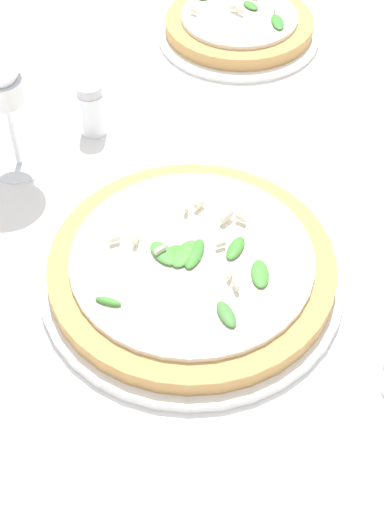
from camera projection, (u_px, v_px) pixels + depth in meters
ground_plane at (185, 279)px, 0.71m from camera, size 6.00×6.00×0.00m
pizza_arugula_main at (192, 265)px, 0.70m from camera, size 0.30×0.30×0.05m
pizza_personal_side at (239, 27)px, 1.00m from camera, size 0.23×0.23×0.05m
wine_glass at (0, 79)px, 0.74m from camera, size 0.08×0.08×0.16m
shaker_pepper at (92, 109)px, 0.84m from camera, size 0.03×0.03×0.07m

